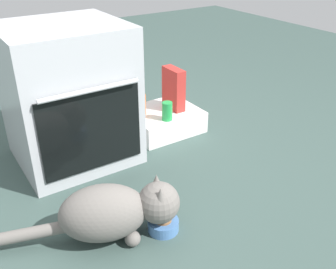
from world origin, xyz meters
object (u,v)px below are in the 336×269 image
at_px(cereal_box, 174,89).
at_px(sauce_jar, 140,105).
at_px(food_bowl, 163,224).
at_px(soda_can, 167,111).
at_px(oven, 69,95).
at_px(cat, 114,211).
at_px(pantry_cabinet, 163,120).

xyz_separation_m(cereal_box, sauce_jar, (-0.24, 0.03, -0.07)).
xyz_separation_m(food_bowl, soda_can, (0.49, 0.71, 0.17)).
bearing_deg(cereal_box, sauce_jar, 172.99).
height_order(oven, cat, oven).
xyz_separation_m(oven, pantry_cabinet, (0.63, 0.00, -0.32)).
distance_m(pantry_cabinet, cat, 1.06).
distance_m(pantry_cabinet, food_bowl, 1.00).
height_order(cat, soda_can, cat).
relative_size(cereal_box, sauce_jar, 2.00).
xyz_separation_m(food_bowl, sauce_jar, (0.38, 0.87, 0.18)).
relative_size(pantry_cabinet, cereal_box, 1.64).
bearing_deg(sauce_jar, oven, -176.56).
bearing_deg(food_bowl, cat, 157.78).
xyz_separation_m(oven, soda_can, (0.57, -0.13, -0.19)).
xyz_separation_m(pantry_cabinet, cereal_box, (0.08, -0.00, 0.21)).
relative_size(oven, food_bowl, 5.54).
relative_size(pantry_cabinet, soda_can, 3.84).
bearing_deg(cat, sauce_jar, 75.90).
height_order(food_bowl, cereal_box, cereal_box).
relative_size(food_bowl, cat, 0.18).
bearing_deg(sauce_jar, cat, -126.32).
bearing_deg(pantry_cabinet, food_bowl, -122.75).
xyz_separation_m(oven, food_bowl, (0.09, -0.84, -0.36)).
bearing_deg(cereal_box, food_bowl, -126.56).
distance_m(food_bowl, cereal_box, 1.07).
distance_m(food_bowl, soda_can, 0.88).
bearing_deg(soda_can, cat, -137.50).
relative_size(pantry_cabinet, cat, 0.59).
relative_size(pantry_cabinet, sauce_jar, 3.29).
xyz_separation_m(oven, sauce_jar, (0.47, 0.03, -0.18)).
distance_m(pantry_cabinet, cereal_box, 0.23).
height_order(cereal_box, sauce_jar, cereal_box).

